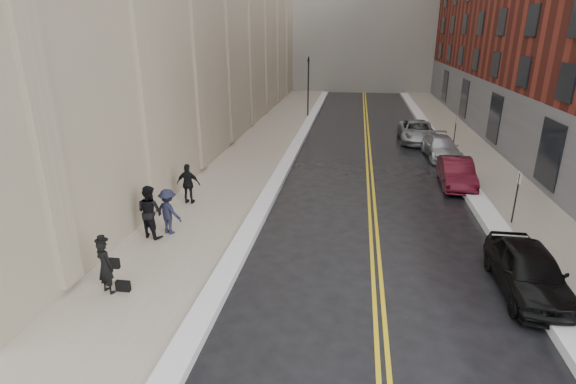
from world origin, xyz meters
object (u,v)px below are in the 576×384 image
(pedestrian_a, at_px, (150,212))
(pedestrian_c, at_px, (188,184))
(pedestrian_main, at_px, (105,266))
(car_silver_near, at_px, (441,147))
(car_maroon, at_px, (456,173))
(pedestrian_b, at_px, (168,211))
(car_black, at_px, (529,271))
(car_silver_far, at_px, (417,131))

(pedestrian_a, distance_m, pedestrian_c, 3.47)
(pedestrian_main, xyz_separation_m, pedestrian_c, (-0.19, 7.19, 0.06))
(car_silver_near, height_order, pedestrian_main, pedestrian_main)
(pedestrian_main, height_order, pedestrian_c, pedestrian_c)
(pedestrian_a, bearing_deg, pedestrian_main, 116.91)
(car_silver_near, relative_size, pedestrian_a, 2.23)
(car_maroon, height_order, pedestrian_b, pedestrian_b)
(car_black, height_order, pedestrian_a, pedestrian_a)
(pedestrian_b, bearing_deg, pedestrian_main, 109.60)
(car_silver_near, bearing_deg, car_silver_far, 98.71)
(car_maroon, distance_m, car_silver_near, 5.35)
(pedestrian_c, bearing_deg, pedestrian_a, 87.31)
(pedestrian_main, relative_size, pedestrian_c, 0.93)
(pedestrian_main, bearing_deg, car_silver_far, -93.57)
(car_silver_near, xyz_separation_m, pedestrian_a, (-12.43, -13.40, 0.50))
(car_silver_far, height_order, pedestrian_c, pedestrian_c)
(car_silver_near, relative_size, car_silver_far, 0.86)
(car_black, xyz_separation_m, pedestrian_main, (-12.07, -2.03, 0.25))
(car_maroon, relative_size, pedestrian_b, 2.41)
(pedestrian_main, bearing_deg, pedestrian_a, -60.53)
(pedestrian_c, bearing_deg, car_maroon, -159.14)
(car_silver_far, xyz_separation_m, pedestrian_a, (-11.48, -17.57, 0.43))
(car_maroon, bearing_deg, pedestrian_main, -133.20)
(car_silver_far, relative_size, pedestrian_a, 2.58)
(pedestrian_c, bearing_deg, car_silver_near, -140.86)
(car_black, height_order, pedestrian_main, pedestrian_main)
(car_black, bearing_deg, pedestrian_main, -170.42)
(car_silver_far, relative_size, pedestrian_main, 3.08)
(pedestrian_b, xyz_separation_m, pedestrian_c, (-0.37, 3.07, 0.02))
(car_maroon, xyz_separation_m, car_silver_far, (-0.80, 9.52, 0.02))
(pedestrian_a, relative_size, pedestrian_c, 1.11)
(pedestrian_b, relative_size, pedestrian_c, 0.97)
(pedestrian_a, distance_m, pedestrian_b, 0.67)
(pedestrian_a, bearing_deg, car_silver_far, -101.70)
(car_maroon, height_order, car_silver_far, car_silver_far)
(pedestrian_c, bearing_deg, car_black, 157.31)
(car_black, relative_size, pedestrian_a, 2.15)
(car_silver_near, bearing_deg, pedestrian_a, -136.90)
(car_silver_far, relative_size, pedestrian_b, 2.95)
(pedestrian_b, bearing_deg, pedestrian_a, 58.21)
(pedestrian_a, height_order, pedestrian_c, pedestrian_a)
(car_black, bearing_deg, pedestrian_b, 170.10)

